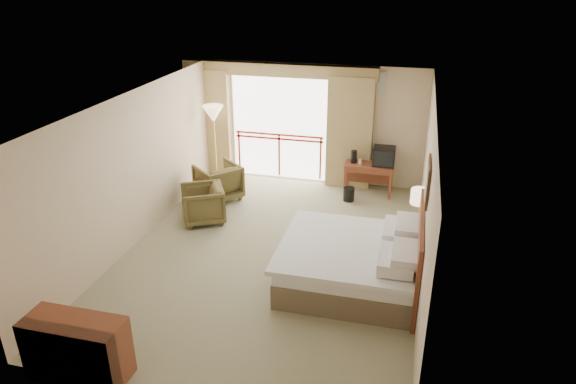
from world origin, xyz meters
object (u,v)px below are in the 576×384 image
(tv, at_px, (384,156))
(armchair_near, at_px, (204,221))
(wastebasket, at_px, (349,194))
(armchair_far, at_px, (219,198))
(desk, at_px, (369,170))
(bed, at_px, (353,262))
(dresser, at_px, (77,349))
(table_lamp, at_px, (420,197))
(nightstand, at_px, (415,236))
(floor_lamp, at_px, (213,117))
(side_table, at_px, (205,189))

(tv, xyz_separation_m, armchair_near, (-3.30, -2.15, -0.90))
(wastebasket, relative_size, armchair_far, 0.34)
(tv, bearing_deg, desk, 153.42)
(bed, distance_m, dresser, 4.10)
(table_lamp, distance_m, armchair_far, 4.45)
(desk, bearing_deg, nightstand, -66.68)
(table_lamp, distance_m, wastebasket, 2.42)
(bed, height_order, floor_lamp, floor_lamp)
(bed, height_order, desk, bed)
(armchair_far, xyz_separation_m, side_table, (-0.14, -0.38, 0.37))
(side_table, bearing_deg, nightstand, -11.34)
(bed, relative_size, floor_lamp, 1.17)
(armchair_near, bearing_deg, armchair_far, 156.63)
(table_lamp, bearing_deg, side_table, 169.30)
(dresser, bearing_deg, side_table, 98.58)
(table_lamp, height_order, side_table, table_lamp)
(table_lamp, height_order, wastebasket, table_lamp)
(dresser, bearing_deg, bed, 47.53)
(nightstand, relative_size, tv, 1.26)
(bed, xyz_separation_m, tv, (0.16, 3.60, 0.52))
(nightstand, bearing_deg, table_lamp, 89.54)
(armchair_far, height_order, side_table, side_table)
(nightstand, relative_size, floor_lamp, 0.32)
(bed, xyz_separation_m, armchair_near, (-3.14, 1.45, -0.38))
(tv, xyz_separation_m, floor_lamp, (-3.78, -0.22, 0.67))
(desk, height_order, wastebasket, desk)
(bed, bearing_deg, nightstand, 54.25)
(tv, relative_size, floor_lamp, 0.25)
(nightstand, xyz_separation_m, desk, (-1.07, 2.36, 0.25))
(wastebasket, relative_size, armchair_near, 0.37)
(table_lamp, bearing_deg, tv, 108.84)
(wastebasket, height_order, floor_lamp, floor_lamp)
(table_lamp, relative_size, wastebasket, 1.89)
(table_lamp, relative_size, tv, 1.21)
(side_table, relative_size, dresser, 0.45)
(wastebasket, relative_size, side_table, 0.54)
(armchair_far, relative_size, dresser, 0.70)
(desk, height_order, tv, tv)
(floor_lamp, bearing_deg, nightstand, -24.62)
(wastebasket, xyz_separation_m, dresser, (-2.47, -5.94, 0.26))
(bed, relative_size, wastebasket, 7.23)
(table_lamp, xyz_separation_m, armchair_far, (-4.17, 1.19, -1.01))
(desk, distance_m, dresser, 7.08)
(bed, xyz_separation_m, dresser, (-2.97, -2.84, 0.03))
(desk, height_order, armchair_near, desk)
(nightstand, distance_m, desk, 2.60)
(wastebasket, xyz_separation_m, side_table, (-2.89, -0.95, 0.23))
(desk, height_order, side_table, desk)
(armchair_near, bearing_deg, tv, 94.54)
(desk, xyz_separation_m, tv, (0.30, -0.05, 0.36))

